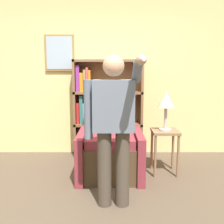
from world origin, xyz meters
The scene contains 7 objects.
ground_plane centered at (0.00, 0.00, 0.00)m, with size 14.00×14.00×0.00m, color brown.
wall_back centered at (-0.01, 2.03, 1.40)m, with size 8.00×0.11×2.80m.
bookcase centered at (0.06, 1.87, 0.81)m, with size 1.16×0.28×1.63m.
armchair centered at (0.22, 1.05, 0.38)m, with size 0.88×0.92×1.23m.
person_standing centered at (0.26, 0.13, 0.92)m, with size 0.57×0.78×1.61m.
side_table centered at (0.99, 1.04, 0.49)m, with size 0.37×0.37×0.62m.
table_lamp centered at (0.99, 1.04, 1.03)m, with size 0.24×0.24×0.55m.
Camera 1 is at (0.25, -2.53, 1.45)m, focal length 42.00 mm.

